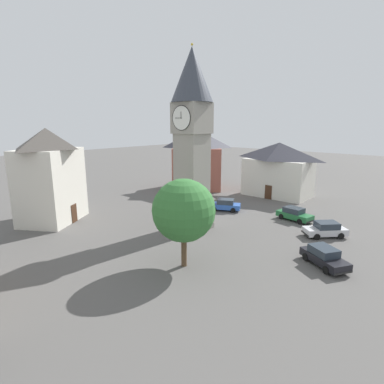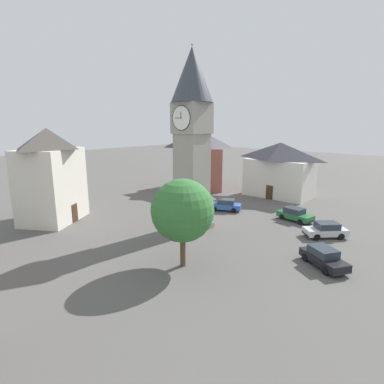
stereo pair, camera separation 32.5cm
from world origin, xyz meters
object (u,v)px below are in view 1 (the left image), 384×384
(car_red_corner, at_px, (325,229))
(car_white_side, at_px, (324,257))
(road_sign, at_px, (191,199))
(car_blue_kerb, at_px, (225,205))
(car_silver_kerb, at_px, (294,214))
(building_corner_back, at_px, (50,175))
(clock_tower, at_px, (192,126))
(building_hall_far, at_px, (197,159))
(building_terrace_right, at_px, (278,169))
(tree, at_px, (184,211))
(pedestrian, at_px, (199,209))

(car_red_corner, relative_size, car_white_side, 0.94)
(car_white_side, relative_size, road_sign, 1.57)
(car_white_side, bearing_deg, car_blue_kerb, -27.46)
(car_silver_kerb, height_order, building_corner_back, building_corner_back)
(clock_tower, height_order, car_red_corner, clock_tower)
(car_silver_kerb, distance_m, road_sign, 12.46)
(car_white_side, bearing_deg, building_hall_far, -31.07)
(car_silver_kerb, bearing_deg, car_white_side, 123.96)
(car_silver_kerb, relative_size, building_corner_back, 0.41)
(car_silver_kerb, relative_size, building_terrace_right, 0.43)
(car_red_corner, distance_m, tree, 15.96)
(car_blue_kerb, relative_size, building_terrace_right, 0.43)
(car_silver_kerb, bearing_deg, car_red_corner, 145.56)
(car_blue_kerb, bearing_deg, pedestrian, 80.30)
(car_silver_kerb, distance_m, building_hall_far, 21.89)
(car_blue_kerb, xyz_separation_m, pedestrian, (0.74, 4.31, 0.25))
(car_blue_kerb, height_order, pedestrian, pedestrian)
(tree, bearing_deg, car_white_side, -138.91)
(car_blue_kerb, bearing_deg, road_sign, 60.20)
(pedestrian, height_order, building_terrace_right, building_terrace_right)
(pedestrian, bearing_deg, building_hall_far, -48.85)
(building_terrace_right, distance_m, building_hall_far, 13.78)
(pedestrian, height_order, building_hall_far, building_hall_far)
(pedestrian, distance_m, road_sign, 1.82)
(car_red_corner, distance_m, car_white_side, 7.07)
(car_white_side, bearing_deg, pedestrian, -12.75)
(building_terrace_right, relative_size, road_sign, 3.65)
(clock_tower, bearing_deg, car_blue_kerb, -80.77)
(clock_tower, relative_size, car_silver_kerb, 4.29)
(building_terrace_right, xyz_separation_m, building_corner_back, (13.85, 29.02, 1.19))
(car_white_side, bearing_deg, car_silver_kerb, -56.04)
(car_silver_kerb, relative_size, building_hall_far, 0.39)
(car_white_side, relative_size, building_terrace_right, 0.43)
(building_hall_far, bearing_deg, road_sign, 127.63)
(building_terrace_right, bearing_deg, tree, 101.15)
(pedestrian, distance_m, building_hall_far, 17.38)
(building_corner_back, distance_m, building_hall_far, 25.17)
(building_hall_far, bearing_deg, car_blue_kerb, 144.65)
(pedestrian, distance_m, tree, 13.80)
(car_red_corner, bearing_deg, clock_tower, 30.03)
(car_red_corner, height_order, building_corner_back, building_corner_back)
(tree, bearing_deg, car_red_corner, -114.23)
(clock_tower, xyz_separation_m, building_hall_far, (13.14, -16.42, -5.71))
(clock_tower, bearing_deg, building_hall_far, -51.33)
(clock_tower, distance_m, pedestrian, 10.76)
(car_silver_kerb, distance_m, pedestrian, 11.24)
(clock_tower, distance_m, building_corner_back, 17.22)
(tree, bearing_deg, building_hall_far, -51.83)
(car_white_side, height_order, building_terrace_right, building_terrace_right)
(car_red_corner, distance_m, road_sign, 15.73)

